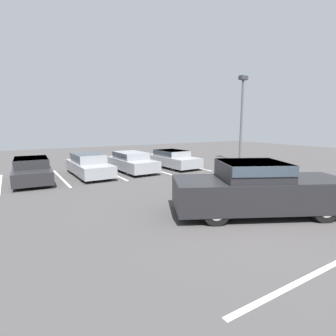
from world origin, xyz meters
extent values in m
plane|color=#423F3F|center=(0.00, 0.00, 0.00)|extent=(60.00, 60.00, 0.00)
cube|color=white|center=(-6.83, 9.88, 0.00)|extent=(0.12, 5.44, 0.01)
cube|color=white|center=(-3.93, 9.88, 0.00)|extent=(0.12, 5.44, 0.01)
cube|color=white|center=(-1.03, 9.88, 0.00)|extent=(0.12, 5.44, 0.01)
cube|color=white|center=(1.86, 9.88, 0.00)|extent=(0.12, 5.44, 0.01)
cube|color=white|center=(4.76, 9.88, 0.00)|extent=(0.12, 5.44, 0.01)
cube|color=black|center=(0.68, 0.07, 0.71)|extent=(5.94, 4.40, 0.94)
cube|color=black|center=(0.43, 0.20, 1.47)|extent=(2.67, 2.63, 0.58)
cube|color=#2D3842|center=(0.43, 0.20, 1.60)|extent=(2.66, 2.67, 0.32)
cube|color=black|center=(2.25, -0.73, 1.13)|extent=(2.76, 2.73, 0.13)
cube|color=silver|center=(3.10, -1.16, 0.36)|extent=(1.15, 2.00, 0.28)
cylinder|color=black|center=(2.57, 0.09, 0.41)|extent=(0.86, 0.65, 0.81)
cylinder|color=#ADADB2|center=(2.57, 0.09, 0.41)|extent=(0.55, 0.49, 0.45)
cylinder|color=black|center=(1.78, -1.47, 0.41)|extent=(0.86, 0.65, 0.81)
cylinder|color=#ADADB2|center=(1.78, -1.47, 0.41)|extent=(0.55, 0.49, 0.45)
cylinder|color=black|center=(-0.42, 1.61, 0.41)|extent=(0.86, 0.65, 0.81)
cylinder|color=#ADADB2|center=(-0.42, 1.61, 0.41)|extent=(0.55, 0.49, 0.45)
cylinder|color=black|center=(-1.21, 0.05, 0.41)|extent=(0.86, 0.65, 0.81)
cylinder|color=#ADADB2|center=(-1.21, 0.05, 0.41)|extent=(0.55, 0.49, 0.45)
cube|color=#232326|center=(-5.37, 9.64, 0.47)|extent=(1.99, 4.63, 0.61)
cube|color=#232326|center=(-5.36, 9.73, 1.01)|extent=(1.67, 2.44, 0.47)
cube|color=#2D3842|center=(-5.36, 9.73, 1.10)|extent=(1.73, 2.40, 0.28)
cylinder|color=black|center=(-4.68, 8.28, 0.30)|extent=(0.24, 0.61, 0.60)
cylinder|color=#ADADB2|center=(-4.68, 8.28, 0.30)|extent=(0.24, 0.34, 0.33)
cylinder|color=black|center=(-6.19, 8.36, 0.30)|extent=(0.24, 0.61, 0.60)
cylinder|color=#ADADB2|center=(-6.19, 8.36, 0.30)|extent=(0.24, 0.34, 0.33)
cylinder|color=black|center=(-4.54, 10.92, 0.30)|extent=(0.24, 0.61, 0.60)
cylinder|color=#ADADB2|center=(-4.54, 10.92, 0.30)|extent=(0.24, 0.34, 0.33)
cylinder|color=black|center=(-6.06, 10.99, 0.30)|extent=(0.24, 0.61, 0.60)
cylinder|color=#ADADB2|center=(-6.06, 10.99, 0.30)|extent=(0.24, 0.34, 0.33)
cube|color=gray|center=(-2.39, 9.69, 0.48)|extent=(1.75, 4.65, 0.62)
cube|color=gray|center=(-2.39, 9.78, 1.04)|extent=(1.52, 2.42, 0.50)
cube|color=#2D3842|center=(-2.39, 9.78, 1.14)|extent=(1.59, 2.38, 0.30)
cylinder|color=black|center=(-1.66, 8.35, 0.30)|extent=(0.24, 0.61, 0.61)
cylinder|color=#ADADB2|center=(-1.66, 8.35, 0.30)|extent=(0.25, 0.34, 0.33)
cylinder|color=black|center=(-3.10, 8.34, 0.30)|extent=(0.24, 0.61, 0.61)
cylinder|color=#ADADB2|center=(-3.10, 8.34, 0.30)|extent=(0.25, 0.34, 0.33)
cylinder|color=black|center=(-1.69, 11.04, 0.30)|extent=(0.24, 0.61, 0.61)
cylinder|color=#ADADB2|center=(-1.69, 11.04, 0.30)|extent=(0.25, 0.34, 0.33)
cylinder|color=black|center=(-3.13, 11.02, 0.30)|extent=(0.24, 0.61, 0.61)
cylinder|color=#ADADB2|center=(-3.13, 11.02, 0.30)|extent=(0.25, 0.34, 0.33)
cube|color=gray|center=(0.30, 9.76, 0.49)|extent=(1.90, 4.49, 0.64)
cube|color=gray|center=(0.29, 9.85, 1.02)|extent=(1.62, 2.36, 0.42)
cube|color=#2D3842|center=(0.29, 9.85, 1.11)|extent=(1.68, 2.31, 0.25)
cylinder|color=black|center=(1.09, 8.50, 0.31)|extent=(0.24, 0.63, 0.63)
cylinder|color=#ADADB2|center=(1.09, 8.50, 0.31)|extent=(0.24, 0.35, 0.34)
cylinder|color=black|center=(-0.41, 8.45, 0.31)|extent=(0.24, 0.63, 0.63)
cylinder|color=#ADADB2|center=(-0.41, 8.45, 0.31)|extent=(0.24, 0.35, 0.34)
cylinder|color=black|center=(1.00, 11.07, 0.31)|extent=(0.24, 0.63, 0.63)
cylinder|color=#ADADB2|center=(1.00, 11.07, 0.31)|extent=(0.24, 0.35, 0.34)
cylinder|color=black|center=(-0.49, 11.02, 0.31)|extent=(0.24, 0.63, 0.63)
cylinder|color=#ADADB2|center=(-0.49, 11.02, 0.31)|extent=(0.24, 0.35, 0.34)
cube|color=gray|center=(3.41, 9.80, 0.48)|extent=(2.06, 4.54, 0.62)
cube|color=gray|center=(3.40, 9.89, 0.99)|extent=(1.73, 2.40, 0.40)
cube|color=#2D3842|center=(3.40, 9.89, 1.07)|extent=(1.80, 2.35, 0.24)
cylinder|color=black|center=(4.27, 8.56, 0.31)|extent=(0.24, 0.63, 0.62)
cylinder|color=#ADADB2|center=(4.27, 8.56, 0.31)|extent=(0.23, 0.35, 0.34)
cylinder|color=black|center=(2.68, 8.47, 0.31)|extent=(0.24, 0.63, 0.62)
cylinder|color=#ADADB2|center=(2.68, 8.47, 0.31)|extent=(0.23, 0.35, 0.34)
cylinder|color=black|center=(4.14, 11.13, 0.31)|extent=(0.24, 0.63, 0.62)
cylinder|color=#ADADB2|center=(4.14, 11.13, 0.31)|extent=(0.23, 0.35, 0.34)
cylinder|color=black|center=(2.54, 11.05, 0.31)|extent=(0.24, 0.63, 0.62)
cylinder|color=#ADADB2|center=(2.54, 11.05, 0.31)|extent=(0.23, 0.35, 0.34)
cylinder|color=#515156|center=(9.44, 9.26, 3.17)|extent=(0.18, 0.18, 6.34)
cube|color=#333338|center=(9.44, 9.26, 6.49)|extent=(0.70, 0.36, 0.30)
cube|color=#B7B2A8|center=(1.21, 12.92, 0.07)|extent=(1.89, 0.20, 0.14)
camera|label=1|loc=(-6.25, -5.56, 2.93)|focal=28.00mm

